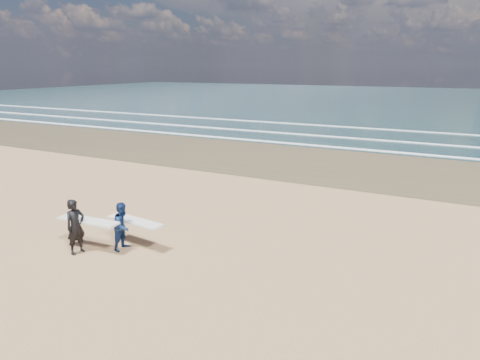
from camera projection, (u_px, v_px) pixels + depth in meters
The scene contains 2 objects.
surfer_near at pixel (77, 226), 13.86m from camera, with size 2.23×1.04×1.83m.
surfer_far at pixel (124, 225), 14.20m from camera, with size 2.25×1.13×1.62m.
Camera 1 is at (11.35, -8.48, 5.96)m, focal length 32.00 mm.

